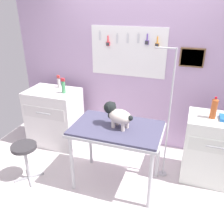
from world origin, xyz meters
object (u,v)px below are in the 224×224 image
object	(u,v)px
grooming_table	(117,133)
counter_left	(55,117)
dog	(117,115)
soda_bottle	(214,108)
pump_bottle_white	(59,82)
grooming_arm	(168,122)
cabinet_right	(211,149)
stool	(25,152)

from	to	relation	value
grooming_table	counter_left	xyz separation A→B (m)	(-1.27, 0.63, -0.30)
grooming_table	dog	size ratio (longest dim) A/B	2.71
grooming_table	soda_bottle	size ratio (longest dim) A/B	3.94
dog	pump_bottle_white	world-z (taller)	dog
grooming_table	soda_bottle	bearing A→B (deg)	24.57
grooming_arm	soda_bottle	bearing A→B (deg)	13.61
cabinet_right	grooming_table	bearing A→B (deg)	-156.05
pump_bottle_white	grooming_arm	bearing A→B (deg)	-13.77
stool	soda_bottle	size ratio (longest dim) A/B	1.92
cabinet_right	stool	distance (m)	2.43
cabinet_right	soda_bottle	world-z (taller)	soda_bottle
counter_left	stool	distance (m)	0.95
dog	stool	bearing A→B (deg)	-164.49
dog	soda_bottle	size ratio (longest dim) A/B	1.46
counter_left	stool	bearing A→B (deg)	-82.86
cabinet_right	pump_bottle_white	bearing A→B (deg)	172.78
grooming_table	pump_bottle_white	bearing A→B (deg)	146.90
soda_bottle	cabinet_right	bearing A→B (deg)	12.64
counter_left	cabinet_right	xyz separation A→B (m)	(2.40, -0.13, -0.01)
grooming_table	dog	world-z (taller)	dog
counter_left	cabinet_right	bearing A→B (deg)	-3.07
grooming_table	grooming_arm	world-z (taller)	grooming_arm
grooming_table	counter_left	size ratio (longest dim) A/B	1.17
grooming_arm	grooming_table	bearing A→B (deg)	-146.73
grooming_table	dog	distance (m)	0.24
dog	cabinet_right	bearing A→B (deg)	23.67
counter_left	pump_bottle_white	world-z (taller)	pump_bottle_white
cabinet_right	pump_bottle_white	distance (m)	2.45
grooming_table	soda_bottle	world-z (taller)	soda_bottle
grooming_table	dog	xyz separation A→B (m)	(-0.00, 0.01, 0.24)
cabinet_right	stool	size ratio (longest dim) A/B	1.70
counter_left	soda_bottle	size ratio (longest dim) A/B	3.36
stool	dog	bearing A→B (deg)	15.51
grooming_table	stool	xyz separation A→B (m)	(-1.15, -0.31, -0.33)
dog	counter_left	bearing A→B (deg)	153.69
counter_left	soda_bottle	xyz separation A→B (m)	(2.34, -0.14, 0.57)
grooming_table	soda_bottle	xyz separation A→B (m)	(1.07, 0.49, 0.27)
cabinet_right	dog	bearing A→B (deg)	-156.33
dog	counter_left	world-z (taller)	dog
grooming_table	dog	bearing A→B (deg)	107.92
grooming_arm	soda_bottle	distance (m)	0.57
stool	pump_bottle_white	xyz separation A→B (m)	(-0.08, 1.12, 0.58)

